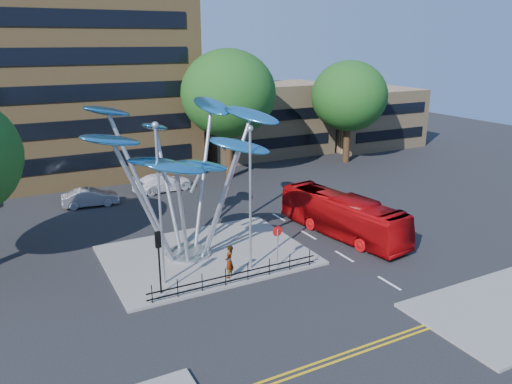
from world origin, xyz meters
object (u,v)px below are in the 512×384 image
parked_car_right (163,182)px  leaf_sculpture (182,147)px  traffic_light_island (159,249)px  red_bus (342,216)px  no_entry_sign_island (277,239)px  tree_right (228,94)px  parked_car_mid (90,197)px  street_lamp_right (250,186)px  street_lamp_left (159,191)px  tree_far (349,96)px  pedestrian (229,262)px

parked_car_right → leaf_sculpture: bearing=161.1°
traffic_light_island → red_bus: size_ratio=0.34×
red_bus → parked_car_right: size_ratio=1.92×
no_entry_sign_island → red_bus: bearing=20.4°
tree_right → leaf_sculpture: size_ratio=0.95×
parked_car_mid → parked_car_right: bearing=-72.0°
traffic_light_island → street_lamp_right: bearing=5.2°
street_lamp_left → parked_car_mid: size_ratio=2.02×
leaf_sculpture → street_lamp_right: (2.57, -3.68, -1.78)m
tree_far → street_lamp_left: size_ratio=1.23×
tree_right → no_entry_sign_island: (-6.00, -19.48, -6.22)m
tree_right → street_lamp_right: tree_right is taller
street_lamp_left → parked_car_right: street_lamp_left is taller
street_lamp_right → pedestrian: size_ratio=4.43×
leaf_sculpture → red_bus: bearing=-9.5°
leaf_sculpture → red_bus: leaf_sculpture is taller
leaf_sculpture → parked_car_right: size_ratio=2.40×
street_lamp_right → traffic_light_island: street_lamp_right is taller
parked_car_mid → pedestrian: bearing=-159.3°
tree_far → traffic_light_island: size_ratio=3.16×
tree_right → no_entry_sign_island: size_ratio=4.94×
no_entry_sign_island → pedestrian: size_ratio=1.31×
traffic_light_island → pedestrian: size_ratio=1.83×
pedestrian → parked_car_right: 18.35m
no_entry_sign_island → traffic_light_island: bearing=-179.9°
leaf_sculpture → no_entry_sign_island: bearing=-45.7°
street_lamp_right → tree_far: bearing=41.5°
leaf_sculpture → traffic_light_island: bearing=-125.0°
tree_right → street_lamp_right: bearing=-111.5°
tree_right → leaf_sculpture: (-10.07, -15.32, -1.16)m
tree_right → leaf_sculpture: bearing=-123.3°
street_lamp_right → red_bus: bearing=13.5°
tree_right → traffic_light_island: tree_right is taller
no_entry_sign_island → parked_car_mid: (-7.50, 16.85, -1.10)m
tree_far → street_lamp_left: tree_far is taller
leaf_sculpture → street_lamp_right: bearing=-55.1°
street_lamp_left → pedestrian: (3.43, -1.00, -4.27)m
parked_car_mid → leaf_sculpture: bearing=-158.9°
tree_right → no_entry_sign_island: tree_right is taller
leaf_sculpture → parked_car_mid: (-3.44, 12.69, -6.15)m
street_lamp_left → red_bus: 13.64m
tree_right → parked_car_mid: 15.58m
traffic_light_island → red_bus: 13.75m
leaf_sculpture → traffic_light_island: leaf_sculpture is taller
street_lamp_left → traffic_light_island: street_lamp_left is taller
street_lamp_left → parked_car_mid: bearing=93.6°
tree_far → no_entry_sign_island: tree_far is taller
no_entry_sign_island → parked_car_right: 18.28m
traffic_light_island → no_entry_sign_island: bearing=0.1°
tree_right → pedestrian: (-9.07, -19.50, -6.95)m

